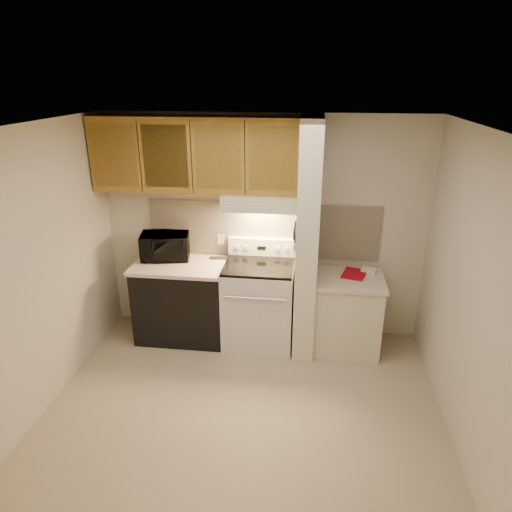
# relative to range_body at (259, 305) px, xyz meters

# --- Properties ---
(floor) EXTENTS (3.60, 3.60, 0.00)m
(floor) POSITION_rel_range_body_xyz_m (0.00, -1.16, -0.46)
(floor) COLOR tan
(floor) RESTS_ON ground
(ceiling) EXTENTS (3.60, 3.60, 0.00)m
(ceiling) POSITION_rel_range_body_xyz_m (0.00, -1.16, 2.04)
(ceiling) COLOR white
(ceiling) RESTS_ON wall_back
(wall_back) EXTENTS (3.60, 2.50, 0.02)m
(wall_back) POSITION_rel_range_body_xyz_m (0.00, 0.34, 0.79)
(wall_back) COLOR beige
(wall_back) RESTS_ON floor
(wall_left) EXTENTS (0.02, 3.00, 2.50)m
(wall_left) POSITION_rel_range_body_xyz_m (-1.80, -1.16, 0.79)
(wall_left) COLOR beige
(wall_left) RESTS_ON floor
(wall_right) EXTENTS (0.02, 3.00, 2.50)m
(wall_right) POSITION_rel_range_body_xyz_m (1.80, -1.16, 0.79)
(wall_right) COLOR beige
(wall_right) RESTS_ON floor
(backsplash) EXTENTS (2.60, 0.02, 0.63)m
(backsplash) POSITION_rel_range_body_xyz_m (0.00, 0.33, 0.78)
(backsplash) COLOR beige
(backsplash) RESTS_ON wall_back
(range_body) EXTENTS (0.76, 0.65, 0.92)m
(range_body) POSITION_rel_range_body_xyz_m (0.00, 0.00, 0.00)
(range_body) COLOR silver
(range_body) RESTS_ON floor
(oven_window) EXTENTS (0.50, 0.01, 0.30)m
(oven_window) POSITION_rel_range_body_xyz_m (0.00, -0.32, 0.04)
(oven_window) COLOR black
(oven_window) RESTS_ON range_body
(oven_handle) EXTENTS (0.65, 0.02, 0.02)m
(oven_handle) POSITION_rel_range_body_xyz_m (0.00, -0.35, 0.26)
(oven_handle) COLOR silver
(oven_handle) RESTS_ON range_body
(cooktop) EXTENTS (0.74, 0.64, 0.03)m
(cooktop) POSITION_rel_range_body_xyz_m (0.00, 0.00, 0.48)
(cooktop) COLOR black
(cooktop) RESTS_ON range_body
(range_backguard) EXTENTS (0.76, 0.08, 0.20)m
(range_backguard) POSITION_rel_range_body_xyz_m (0.00, 0.28, 0.59)
(range_backguard) COLOR silver
(range_backguard) RESTS_ON range_body
(range_display) EXTENTS (0.10, 0.01, 0.04)m
(range_display) POSITION_rel_range_body_xyz_m (0.00, 0.24, 0.59)
(range_display) COLOR black
(range_display) RESTS_ON range_backguard
(range_knob_left_outer) EXTENTS (0.05, 0.02, 0.05)m
(range_knob_left_outer) POSITION_rel_range_body_xyz_m (-0.28, 0.24, 0.59)
(range_knob_left_outer) COLOR silver
(range_knob_left_outer) RESTS_ON range_backguard
(range_knob_left_inner) EXTENTS (0.05, 0.02, 0.05)m
(range_knob_left_inner) POSITION_rel_range_body_xyz_m (-0.18, 0.24, 0.59)
(range_knob_left_inner) COLOR silver
(range_knob_left_inner) RESTS_ON range_backguard
(range_knob_right_inner) EXTENTS (0.05, 0.02, 0.05)m
(range_knob_right_inner) POSITION_rel_range_body_xyz_m (0.18, 0.24, 0.59)
(range_knob_right_inner) COLOR silver
(range_knob_right_inner) RESTS_ON range_backguard
(range_knob_right_outer) EXTENTS (0.05, 0.02, 0.05)m
(range_knob_right_outer) POSITION_rel_range_body_xyz_m (0.28, 0.24, 0.59)
(range_knob_right_outer) COLOR silver
(range_knob_right_outer) RESTS_ON range_backguard
(dishwasher_front) EXTENTS (1.00, 0.63, 0.87)m
(dishwasher_front) POSITION_rel_range_body_xyz_m (-0.88, 0.01, -0.03)
(dishwasher_front) COLOR black
(dishwasher_front) RESTS_ON floor
(left_countertop) EXTENTS (1.04, 0.67, 0.04)m
(left_countertop) POSITION_rel_range_body_xyz_m (-0.88, 0.01, 0.43)
(left_countertop) COLOR beige
(left_countertop) RESTS_ON dishwasher_front
(spoon_rest) EXTENTS (0.22, 0.09, 0.01)m
(spoon_rest) POSITION_rel_range_body_xyz_m (-0.48, 0.21, 0.46)
(spoon_rest) COLOR black
(spoon_rest) RESTS_ON left_countertop
(teal_jar) EXTENTS (0.10, 0.10, 0.09)m
(teal_jar) POSITION_rel_range_body_xyz_m (-1.23, 0.23, 0.49)
(teal_jar) COLOR #1F5A4F
(teal_jar) RESTS_ON left_countertop
(outlet) EXTENTS (0.08, 0.01, 0.12)m
(outlet) POSITION_rel_range_body_xyz_m (-0.48, 0.32, 0.64)
(outlet) COLOR beige
(outlet) RESTS_ON backsplash
(microwave) EXTENTS (0.59, 0.46, 0.29)m
(microwave) POSITION_rel_range_body_xyz_m (-1.09, 0.15, 0.60)
(microwave) COLOR black
(microwave) RESTS_ON left_countertop
(partition_pillar) EXTENTS (0.22, 0.70, 2.50)m
(partition_pillar) POSITION_rel_range_body_xyz_m (0.51, -0.01, 0.79)
(partition_pillar) COLOR beige
(partition_pillar) RESTS_ON floor
(pillar_trim) EXTENTS (0.01, 0.70, 0.04)m
(pillar_trim) POSITION_rel_range_body_xyz_m (0.39, -0.01, 0.84)
(pillar_trim) COLOR olive
(pillar_trim) RESTS_ON partition_pillar
(knife_strip) EXTENTS (0.02, 0.42, 0.04)m
(knife_strip) POSITION_rel_range_body_xyz_m (0.39, -0.06, 0.86)
(knife_strip) COLOR black
(knife_strip) RESTS_ON partition_pillar
(knife_blade_a) EXTENTS (0.01, 0.03, 0.16)m
(knife_blade_a) POSITION_rel_range_body_xyz_m (0.38, -0.21, 0.76)
(knife_blade_a) COLOR silver
(knife_blade_a) RESTS_ON knife_strip
(knife_handle_a) EXTENTS (0.02, 0.02, 0.10)m
(knife_handle_a) POSITION_rel_range_body_xyz_m (0.38, -0.20, 0.91)
(knife_handle_a) COLOR black
(knife_handle_a) RESTS_ON knife_strip
(knife_blade_b) EXTENTS (0.01, 0.04, 0.18)m
(knife_blade_b) POSITION_rel_range_body_xyz_m (0.38, -0.12, 0.75)
(knife_blade_b) COLOR silver
(knife_blade_b) RESTS_ON knife_strip
(knife_handle_b) EXTENTS (0.02, 0.02, 0.10)m
(knife_handle_b) POSITION_rel_range_body_xyz_m (0.38, -0.13, 0.91)
(knife_handle_b) COLOR black
(knife_handle_b) RESTS_ON knife_strip
(knife_blade_c) EXTENTS (0.01, 0.04, 0.20)m
(knife_blade_c) POSITION_rel_range_body_xyz_m (0.38, -0.06, 0.74)
(knife_blade_c) COLOR silver
(knife_blade_c) RESTS_ON knife_strip
(knife_handle_c) EXTENTS (0.02, 0.02, 0.10)m
(knife_handle_c) POSITION_rel_range_body_xyz_m (0.38, -0.05, 0.91)
(knife_handle_c) COLOR black
(knife_handle_c) RESTS_ON knife_strip
(knife_blade_d) EXTENTS (0.01, 0.04, 0.16)m
(knife_blade_d) POSITION_rel_range_body_xyz_m (0.38, 0.02, 0.76)
(knife_blade_d) COLOR silver
(knife_blade_d) RESTS_ON knife_strip
(knife_handle_d) EXTENTS (0.02, 0.02, 0.10)m
(knife_handle_d) POSITION_rel_range_body_xyz_m (0.38, 0.04, 0.91)
(knife_handle_d) COLOR black
(knife_handle_d) RESTS_ON knife_strip
(knife_blade_e) EXTENTS (0.01, 0.04, 0.18)m
(knife_blade_e) POSITION_rel_range_body_xyz_m (0.38, 0.10, 0.75)
(knife_blade_e) COLOR silver
(knife_blade_e) RESTS_ON knife_strip
(knife_handle_e) EXTENTS (0.02, 0.02, 0.10)m
(knife_handle_e) POSITION_rel_range_body_xyz_m (0.38, 0.11, 0.91)
(knife_handle_e) COLOR black
(knife_handle_e) RESTS_ON knife_strip
(oven_mitt) EXTENTS (0.03, 0.09, 0.23)m
(oven_mitt) POSITION_rel_range_body_xyz_m (0.38, 0.17, 0.71)
(oven_mitt) COLOR gray
(oven_mitt) RESTS_ON partition_pillar
(right_cab_base) EXTENTS (0.70, 0.60, 0.81)m
(right_cab_base) POSITION_rel_range_body_xyz_m (0.97, -0.01, -0.06)
(right_cab_base) COLOR beige
(right_cab_base) RESTS_ON floor
(right_countertop) EXTENTS (0.74, 0.64, 0.04)m
(right_countertop) POSITION_rel_range_body_xyz_m (0.97, -0.01, 0.37)
(right_countertop) COLOR beige
(right_countertop) RESTS_ON right_cab_base
(red_folder) EXTENTS (0.31, 0.37, 0.01)m
(red_folder) POSITION_rel_range_body_xyz_m (1.03, 0.09, 0.40)
(red_folder) COLOR #AB0817
(red_folder) RESTS_ON right_countertop
(white_box) EXTENTS (0.19, 0.16, 0.04)m
(white_box) POSITION_rel_range_body_xyz_m (1.19, 0.17, 0.41)
(white_box) COLOR white
(white_box) RESTS_ON right_countertop
(range_hood) EXTENTS (0.78, 0.44, 0.15)m
(range_hood) POSITION_rel_range_body_xyz_m (0.00, 0.12, 1.17)
(range_hood) COLOR beige
(range_hood) RESTS_ON upper_cabinets
(hood_lip) EXTENTS (0.78, 0.04, 0.06)m
(hood_lip) POSITION_rel_range_body_xyz_m (0.00, -0.08, 1.12)
(hood_lip) COLOR beige
(hood_lip) RESTS_ON range_hood
(upper_cabinets) EXTENTS (2.18, 0.33, 0.77)m
(upper_cabinets) POSITION_rel_range_body_xyz_m (-0.69, 0.17, 1.62)
(upper_cabinets) COLOR olive
(upper_cabinets) RESTS_ON wall_back
(cab_door_a) EXTENTS (0.46, 0.01, 0.63)m
(cab_door_a) POSITION_rel_range_body_xyz_m (-1.51, 0.01, 1.62)
(cab_door_a) COLOR olive
(cab_door_a) RESTS_ON upper_cabinets
(cab_gap_a) EXTENTS (0.01, 0.01, 0.73)m
(cab_gap_a) POSITION_rel_range_body_xyz_m (-1.23, 0.01, 1.62)
(cab_gap_a) COLOR black
(cab_gap_a) RESTS_ON upper_cabinets
(cab_door_b) EXTENTS (0.46, 0.01, 0.63)m
(cab_door_b) POSITION_rel_range_body_xyz_m (-0.96, 0.01, 1.62)
(cab_door_b) COLOR olive
(cab_door_b) RESTS_ON upper_cabinets
(cab_gap_b) EXTENTS (0.01, 0.01, 0.73)m
(cab_gap_b) POSITION_rel_range_body_xyz_m (-0.69, 0.01, 1.62)
(cab_gap_b) COLOR black
(cab_gap_b) RESTS_ON upper_cabinets
(cab_door_c) EXTENTS (0.46, 0.01, 0.63)m
(cab_door_c) POSITION_rel_range_body_xyz_m (-0.42, 0.01, 1.62)
(cab_door_c) COLOR olive
(cab_door_c) RESTS_ON upper_cabinets
(cab_gap_c) EXTENTS (0.01, 0.01, 0.73)m
(cab_gap_c) POSITION_rel_range_body_xyz_m (-0.14, 0.01, 1.62)
(cab_gap_c) COLOR black
(cab_gap_c) RESTS_ON upper_cabinets
(cab_door_d) EXTENTS (0.46, 0.01, 0.63)m
(cab_door_d) POSITION_rel_range_body_xyz_m (0.13, 0.01, 1.62)
(cab_door_d) COLOR olive
(cab_door_d) RESTS_ON upper_cabinets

